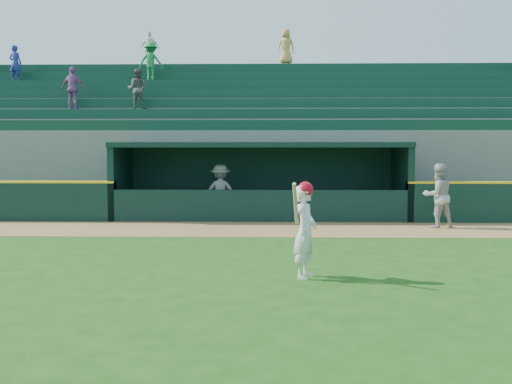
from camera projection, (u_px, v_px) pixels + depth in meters
ground at (254, 265)px, 11.11m from camera, size 120.00×120.00×0.00m
warning_track at (259, 229)px, 15.99m from camera, size 40.00×3.00×0.01m
dugout_player_front at (438, 196)px, 16.28m from camera, size 1.03×0.88×1.84m
dugout_player_inside at (221, 191)px, 18.51m from camera, size 1.14×0.66×1.76m
dugout at (261, 176)px, 18.98m from camera, size 9.40×2.80×2.46m
stands at (263, 145)px, 23.46m from camera, size 34.50×6.25×7.52m
batter_at_plate at (305, 229)px, 9.91m from camera, size 0.55×0.83×1.70m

